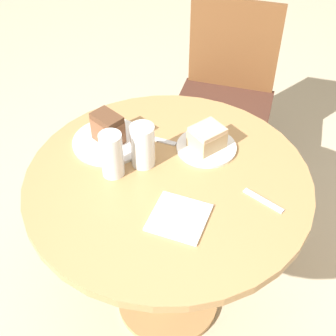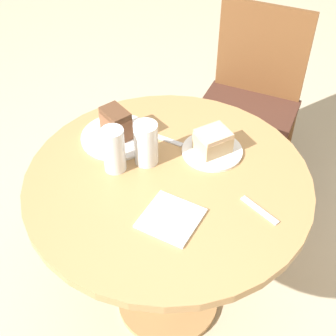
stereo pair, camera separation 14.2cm
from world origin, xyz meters
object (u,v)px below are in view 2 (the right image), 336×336
Objects in this scene: plate_near at (117,136)px; plate_far at (212,151)px; chair at (249,102)px; cake_slice_near at (116,123)px; cake_slice_far at (213,141)px; glass_water at (146,146)px; glass_lemonade at (114,152)px.

plate_near is 0.33m from plate_far.
chair reaches higher than cake_slice_near.
chair is 4.38× the size of plate_far.
chair reaches higher than plate_near.
chair is at bearing 105.11° from plate_far.
chair is at bearing 80.75° from plate_near.
cake_slice_near is at bearing 90.00° from plate_near.
chair is at bearing 105.11° from cake_slice_far.
plate_near is at bearing -110.39° from chair.
plate_far is 1.36× the size of glass_water.
glass_water is (-0.15, -0.16, 0.06)m from plate_far.
glass_water is (0.15, -0.04, 0.00)m from cake_slice_near.
plate_near is at bearing -158.26° from cake_slice_far.
plate_far is 0.23m from glass_water.
plate_far is at bearing 46.42° from glass_water.
cake_slice_near is 0.79× the size of glass_water.
glass_lemonade is at bearing -103.32° from chair.
cake_slice_far is at bearing 46.42° from glass_water.
glass_water is (-0.15, -0.16, 0.02)m from cake_slice_far.
glass_lemonade is 1.04× the size of glass_water.
cake_slice_far is at bearing 21.74° from plate_near.
glass_lemonade is at bearing -131.21° from plate_far.
glass_lemonade reaches higher than plate_near.
chair is 0.83m from plate_near.
cake_slice_near is (-0.13, -0.78, 0.31)m from chair.
cake_slice_near is (0.00, 0.00, 0.06)m from plate_near.
chair is 5.74× the size of glass_lemonade.
plate_near is 1.23× the size of plate_far.
cake_slice_far is at bearing 21.74° from cake_slice_near.
cake_slice_far is at bearing 48.79° from glass_lemonade.
plate_near is 1.68× the size of glass_water.
plate_near is 0.33m from cake_slice_far.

